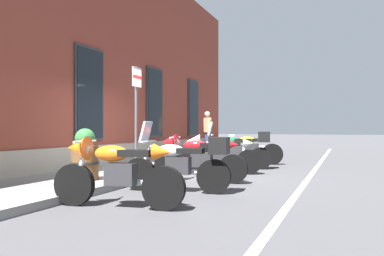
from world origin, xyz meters
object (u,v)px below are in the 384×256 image
Objects in this scene: motorcycle_yellow_naked at (250,149)px; motorcycle_green_touring at (237,149)px; pedestrian_tan_coat at (207,129)px; motorcycle_orange_sport at (113,169)px; motorcycle_red_sport at (196,156)px; motorcycle_white_sport at (217,152)px; parking_sign at (136,104)px; barrel_planter at (85,157)px; motorcycle_silver_touring at (182,163)px.

motorcycle_green_touring is at bearing 179.48° from motorcycle_yellow_naked.
motorcycle_orange_sport is at bearing -167.84° from pedestrian_tan_coat.
motorcycle_white_sport is at bearing 0.98° from motorcycle_red_sport.
barrel_planter is at bearing 164.87° from parking_sign.
motorcycle_silver_touring is at bearing -13.98° from motorcycle_orange_sport.
motorcycle_silver_touring is 1.00× the size of motorcycle_white_sport.
motorcycle_red_sport is 7.76m from pedestrian_tan_coat.
motorcycle_white_sport is 3.49m from barrel_planter.
motorcycle_yellow_naked is 1.97× the size of barrel_planter.
parking_sign reaches higher than pedestrian_tan_coat.
motorcycle_orange_sport is at bearing 177.25° from motorcycle_green_touring.
barrel_planter reaches higher than motorcycle_orange_sport.
barrel_planter is (-1.48, 1.78, 0.03)m from motorcycle_red_sport.
barrel_planter reaches higher than motorcycle_red_sport.
motorcycle_yellow_naked is at bearing -139.98° from pedestrian_tan_coat.
barrel_planter is at bearing 93.72° from motorcycle_silver_touring.
motorcycle_green_touring is 4.80m from barrel_planter.
motorcycle_silver_touring is 4.26m from motorcycle_green_touring.
motorcycle_silver_touring is 9.12m from pedestrian_tan_coat.
motorcycle_white_sport is at bearing 173.20° from motorcycle_green_touring.
motorcycle_yellow_naked is (5.71, 0.11, -0.05)m from motorcycle_silver_touring.
parking_sign is (-4.48, 1.57, 1.23)m from motorcycle_yellow_naked.
pedestrian_tan_coat reaches higher than motorcycle_silver_touring.
pedestrian_tan_coat is at bearing 29.39° from motorcycle_green_touring.
motorcycle_red_sport is 2.92m from motorcycle_green_touring.
motorcycle_orange_sport is 1.17× the size of pedestrian_tan_coat.
pedestrian_tan_coat is (3.00, 2.52, 0.64)m from motorcycle_yellow_naked.
motorcycle_orange_sport is 1.00× the size of motorcycle_silver_touring.
motorcycle_silver_touring is 0.83× the size of parking_sign.
parking_sign reaches higher than motorcycle_orange_sport.
barrel_planter is at bearing 129.63° from motorcycle_red_sport.
motorcycle_white_sport is 1.39m from motorcycle_green_touring.
motorcycle_orange_sport reaches higher than motorcycle_white_sport.
pedestrian_tan_coat is (5.84, 2.34, 0.57)m from motorcycle_white_sport.
parking_sign is (2.85, 1.27, 1.15)m from motorcycle_orange_sport.
motorcycle_red_sport is at bearing 10.92° from motorcycle_silver_touring.
parking_sign is (-0.11, 1.41, 1.15)m from motorcycle_red_sport.
motorcycle_green_touring reaches higher than motorcycle_yellow_naked.
motorcycle_silver_touring is 2.39m from parking_sign.
pedestrian_tan_coat is (10.33, 2.23, 0.56)m from motorcycle_orange_sport.
parking_sign is at bearing 24.04° from motorcycle_orange_sport.
motorcycle_white_sport is 0.95× the size of motorcycle_green_touring.
motorcycle_green_touring is 3.59m from parking_sign.
motorcycle_orange_sport reaches higher than motorcycle_yellow_naked.
barrel_planter is at bearing 156.38° from motorcycle_green_touring.
pedestrian_tan_coat is at bearing 40.02° from motorcycle_yellow_naked.
motorcycle_green_touring is 5.14m from pedestrian_tan_coat.
motorcycle_green_touring is 1.45m from motorcycle_yellow_naked.
pedestrian_tan_coat is 8.88m from barrel_planter.
motorcycle_silver_touring is at bearing -163.22° from pedestrian_tan_coat.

